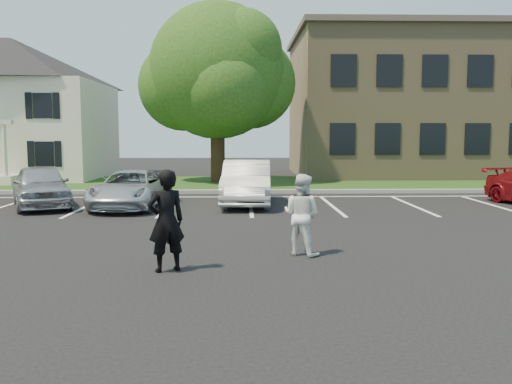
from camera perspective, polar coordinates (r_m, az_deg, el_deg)
ground_plane at (r=10.67m, az=0.14°, el=-7.27°), size 90.00×90.00×0.00m
curb at (r=22.51m, az=-0.75°, el=0.05°), size 40.00×0.30×0.15m
grass_strip at (r=26.49m, az=-0.86°, el=0.90°), size 44.00×8.00×0.08m
stall_lines at (r=19.56m, az=3.48°, el=-1.10°), size 34.00×5.36×0.01m
house at (r=32.92m, az=-24.46°, el=7.99°), size 10.30×9.22×7.60m
office_building at (r=35.43m, az=22.55°, el=8.44°), size 22.40×10.40×8.30m
tree at (r=27.10m, az=-3.91°, el=12.25°), size 7.80×7.20×8.80m
man_black_suit at (r=9.85m, az=-9.43°, el=-3.00°), size 0.80×0.69×1.85m
man_white_shirt at (r=11.10m, az=4.81°, el=-2.39°), size 1.02×0.98×1.67m
car_silver_west at (r=19.67m, az=-21.72°, el=0.61°), size 3.30×4.56×1.44m
car_silver_minivan at (r=18.61m, az=-13.03°, el=0.29°), size 2.35×4.60×1.24m
car_white_sedan at (r=18.97m, az=-0.97°, el=1.01°), size 1.81×4.73×1.54m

